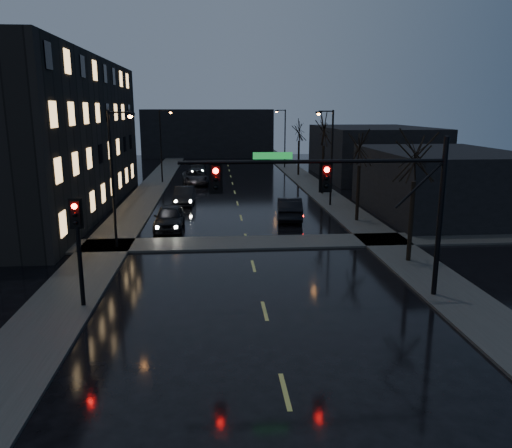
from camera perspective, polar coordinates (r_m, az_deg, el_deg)
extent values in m
plane|color=black|center=(13.81, 4.58, -22.88)|extent=(160.00, 160.00, 0.00)
cube|color=#2D2D2B|center=(47.18, -12.68, 2.91)|extent=(3.00, 140.00, 0.12)
cube|color=#2D2D2B|center=(47.87, 7.93, 3.25)|extent=(3.00, 140.00, 0.12)
cube|color=#2D2D2B|center=(30.66, -0.96, -2.16)|extent=(40.00, 3.00, 0.12)
cube|color=black|center=(43.58, -24.59, 9.12)|extent=(12.00, 30.00, 12.00)
cube|color=black|center=(41.31, 20.34, 4.44)|extent=(10.00, 14.00, 5.00)
cube|color=black|center=(62.20, 13.13, 8.00)|extent=(12.00, 18.00, 6.00)
cube|color=black|center=(89.13, -5.51, 10.34)|extent=(22.00, 10.00, 8.00)
cylinder|color=black|center=(22.65, 20.27, 0.52)|extent=(0.22, 0.22, 7.00)
cylinder|color=black|center=(20.53, 6.67, 7.10)|extent=(11.00, 0.16, 0.16)
cylinder|color=black|center=(21.99, 18.21, 4.30)|extent=(2.05, 0.10, 2.05)
cube|color=#0C591E|center=(20.25, 1.92, 7.80)|extent=(1.60, 0.04, 0.28)
cube|color=black|center=(20.21, -4.62, 5.19)|extent=(0.35, 0.28, 1.05)
sphere|color=#FF0705|center=(20.01, -4.63, 6.07)|extent=(0.22, 0.22, 0.22)
cube|color=black|center=(20.72, 7.98, 5.30)|extent=(0.35, 0.28, 1.05)
sphere|color=#FF0705|center=(20.52, 8.11, 6.15)|extent=(0.22, 0.22, 0.22)
cylinder|color=black|center=(21.60, -19.51, -3.57)|extent=(0.18, 0.18, 4.40)
cube|color=black|center=(21.18, -19.88, 1.11)|extent=(0.35, 0.28, 1.05)
sphere|color=#FF0705|center=(20.97, -20.06, 1.90)|extent=(0.22, 0.22, 0.22)
cylinder|color=black|center=(27.71, 17.28, 0.16)|extent=(0.24, 0.24, 4.40)
cylinder|color=black|center=(37.01, 11.56, 3.39)|extent=(0.24, 0.24, 4.12)
cylinder|color=black|center=(48.49, 7.64, 6.10)|extent=(0.24, 0.24, 4.68)
cylinder|color=black|center=(62.18, 4.89, 7.50)|extent=(0.24, 0.24, 4.29)
cylinder|color=black|center=(29.89, -16.06, 4.66)|extent=(0.16, 0.16, 8.00)
cylinder|color=black|center=(29.50, -15.38, 12.21)|extent=(1.20, 0.10, 0.10)
cube|color=black|center=(29.40, -14.19, 12.08)|extent=(0.50, 0.25, 0.15)
sphere|color=orange|center=(29.40, -14.18, 11.88)|extent=(0.28, 0.28, 0.28)
cylinder|color=black|center=(56.48, -10.81, 8.65)|extent=(0.16, 0.16, 8.00)
cylinder|color=black|center=(56.27, -10.36, 12.63)|extent=(1.20, 0.10, 0.10)
cube|color=black|center=(56.22, -9.74, 12.55)|extent=(0.50, 0.25, 0.15)
sphere|color=orange|center=(56.22, -9.73, 12.45)|extent=(0.28, 0.28, 0.28)
cylinder|color=black|center=(42.36, 8.64, 7.34)|extent=(0.16, 0.16, 8.00)
cylinder|color=black|center=(42.03, 8.01, 12.65)|extent=(1.20, 0.10, 0.10)
cube|color=black|center=(41.91, 7.18, 12.53)|extent=(0.50, 0.25, 0.15)
sphere|color=orange|center=(41.91, 7.18, 12.40)|extent=(0.28, 0.28, 0.28)
cylinder|color=black|center=(69.83, 3.33, 9.65)|extent=(0.16, 0.16, 8.00)
cylinder|color=black|center=(69.63, 2.87, 12.86)|extent=(1.20, 0.10, 0.10)
cube|color=black|center=(69.55, 2.37, 12.78)|extent=(0.50, 0.25, 0.15)
sphere|color=orange|center=(69.55, 2.37, 12.70)|extent=(0.28, 0.28, 0.28)
imported|color=black|center=(34.73, -9.88, 0.76)|extent=(1.96, 4.85, 1.65)
imported|color=black|center=(43.72, -8.17, 3.24)|extent=(1.81, 4.65, 1.51)
imported|color=black|center=(55.28, -6.96, 5.35)|extent=(3.21, 5.94, 1.58)
imported|color=black|center=(64.14, -6.66, 6.37)|extent=(2.10, 5.13, 1.49)
imported|color=black|center=(37.36, 3.84, 1.80)|extent=(2.29, 5.20, 1.66)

